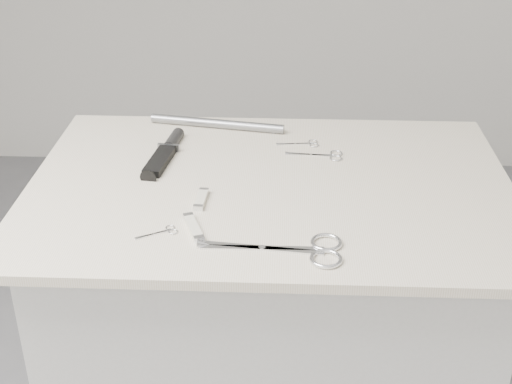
{
  "coord_description": "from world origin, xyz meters",
  "views": [
    {
      "loc": [
        0.03,
        -1.3,
        1.6
      ],
      "look_at": [
        -0.03,
        -0.04,
        0.92
      ],
      "focal_mm": 50.0,
      "sensor_mm": 36.0,
      "label": 1
    }
  ],
  "objects_px": {
    "metal_rail": "(217,124)",
    "pocket_knife_b": "(201,199)",
    "embroidery_scissors_a": "(325,155)",
    "tiny_scissors": "(162,232)",
    "sheathed_knife": "(166,151)",
    "plinth": "(268,358)",
    "embroidery_scissors_b": "(304,144)",
    "pocket_knife_a": "(193,227)",
    "large_shears": "(303,250)"
  },
  "relations": [
    {
      "from": "metal_rail",
      "to": "pocket_knife_b",
      "type": "bearing_deg",
      "value": -89.5
    },
    {
      "from": "embroidery_scissors_a",
      "to": "tiny_scissors",
      "type": "bearing_deg",
      "value": -128.42
    },
    {
      "from": "tiny_scissors",
      "to": "sheathed_knife",
      "type": "distance_m",
      "value": 0.34
    },
    {
      "from": "plinth",
      "to": "metal_rail",
      "type": "xyz_separation_m",
      "value": [
        -0.14,
        0.29,
        0.48
      ]
    },
    {
      "from": "pocket_knife_b",
      "to": "metal_rail",
      "type": "distance_m",
      "value": 0.37
    },
    {
      "from": "plinth",
      "to": "pocket_knife_b",
      "type": "distance_m",
      "value": 0.5
    },
    {
      "from": "embroidery_scissors_b",
      "to": "pocket_knife_a",
      "type": "relative_size",
      "value": 1.01
    },
    {
      "from": "embroidery_scissors_a",
      "to": "tiny_scissors",
      "type": "height_order",
      "value": "same"
    },
    {
      "from": "embroidery_scissors_a",
      "to": "pocket_knife_b",
      "type": "distance_m",
      "value": 0.34
    },
    {
      "from": "embroidery_scissors_b",
      "to": "pocket_knife_a",
      "type": "distance_m",
      "value": 0.44
    },
    {
      "from": "sheathed_knife",
      "to": "metal_rail",
      "type": "relative_size",
      "value": 0.68
    },
    {
      "from": "pocket_knife_a",
      "to": "sheathed_knife",
      "type": "bearing_deg",
      "value": -3.06
    },
    {
      "from": "embroidery_scissors_b",
      "to": "metal_rail",
      "type": "xyz_separation_m",
      "value": [
        -0.21,
        0.09,
        0.01
      ]
    },
    {
      "from": "tiny_scissors",
      "to": "pocket_knife_b",
      "type": "relative_size",
      "value": 0.97
    },
    {
      "from": "embroidery_scissors_b",
      "to": "tiny_scissors",
      "type": "height_order",
      "value": "same"
    },
    {
      "from": "plinth",
      "to": "pocket_knife_b",
      "type": "height_order",
      "value": "pocket_knife_b"
    },
    {
      "from": "tiny_scissors",
      "to": "embroidery_scissors_b",
      "type": "bearing_deg",
      "value": 26.99
    },
    {
      "from": "embroidery_scissors_b",
      "to": "pocket_knife_b",
      "type": "distance_m",
      "value": 0.35
    },
    {
      "from": "embroidery_scissors_a",
      "to": "tiny_scissors",
      "type": "xyz_separation_m",
      "value": [
        -0.31,
        -0.34,
        -0.0
      ]
    },
    {
      "from": "pocket_knife_a",
      "to": "metal_rail",
      "type": "distance_m",
      "value": 0.48
    },
    {
      "from": "pocket_knife_a",
      "to": "plinth",
      "type": "bearing_deg",
      "value": -55.87
    },
    {
      "from": "large_shears",
      "to": "embroidery_scissors_b",
      "type": "relative_size",
      "value": 2.61
    },
    {
      "from": "embroidery_scissors_a",
      "to": "pocket_knife_a",
      "type": "bearing_deg",
      "value": -123.73
    },
    {
      "from": "large_shears",
      "to": "sheathed_knife",
      "type": "bearing_deg",
      "value": 131.06
    },
    {
      "from": "large_shears",
      "to": "tiny_scissors",
      "type": "xyz_separation_m",
      "value": [
        -0.26,
        0.05,
        -0.0
      ]
    },
    {
      "from": "embroidery_scissors_a",
      "to": "pocket_knife_b",
      "type": "xyz_separation_m",
      "value": [
        -0.25,
        -0.22,
        0.0
      ]
    },
    {
      "from": "embroidery_scissors_b",
      "to": "sheathed_knife",
      "type": "distance_m",
      "value": 0.32
    },
    {
      "from": "pocket_knife_b",
      "to": "embroidery_scissors_a",
      "type": "bearing_deg",
      "value": -45.55
    },
    {
      "from": "plinth",
      "to": "pocket_knife_a",
      "type": "height_order",
      "value": "pocket_knife_a"
    },
    {
      "from": "embroidery_scissors_a",
      "to": "sheathed_knife",
      "type": "distance_m",
      "value": 0.36
    },
    {
      "from": "large_shears",
      "to": "pocket_knife_a",
      "type": "bearing_deg",
      "value": 165.79
    },
    {
      "from": "pocket_knife_b",
      "to": "metal_rail",
      "type": "xyz_separation_m",
      "value": [
        -0.0,
        0.37,
        0.01
      ]
    },
    {
      "from": "plinth",
      "to": "pocket_knife_a",
      "type": "xyz_separation_m",
      "value": [
        -0.14,
        -0.19,
        0.48
      ]
    },
    {
      "from": "sheathed_knife",
      "to": "metal_rail",
      "type": "distance_m",
      "value": 0.18
    },
    {
      "from": "tiny_scissors",
      "to": "pocket_knife_a",
      "type": "relative_size",
      "value": 0.79
    },
    {
      "from": "sheathed_knife",
      "to": "metal_rail",
      "type": "height_order",
      "value": "same"
    },
    {
      "from": "large_shears",
      "to": "pocket_knife_a",
      "type": "xyz_separation_m",
      "value": [
        -0.2,
        0.06,
        0.0
      ]
    },
    {
      "from": "plinth",
      "to": "embroidery_scissors_a",
      "type": "relative_size",
      "value": 7.1
    },
    {
      "from": "embroidery_scissors_b",
      "to": "tiny_scissors",
      "type": "relative_size",
      "value": 1.27
    },
    {
      "from": "pocket_knife_b",
      "to": "tiny_scissors",
      "type": "bearing_deg",
      "value": 157.06
    },
    {
      "from": "large_shears",
      "to": "metal_rail",
      "type": "xyz_separation_m",
      "value": [
        -0.2,
        0.54,
        0.01
      ]
    },
    {
      "from": "tiny_scissors",
      "to": "pocket_knife_a",
      "type": "bearing_deg",
      "value": -17.96
    },
    {
      "from": "plinth",
      "to": "sheathed_knife",
      "type": "distance_m",
      "value": 0.55
    },
    {
      "from": "embroidery_scissors_b",
      "to": "metal_rail",
      "type": "relative_size",
      "value": 0.29
    },
    {
      "from": "tiny_scissors",
      "to": "pocket_knife_b",
      "type": "xyz_separation_m",
      "value": [
        0.06,
        0.12,
        0.0
      ]
    },
    {
      "from": "embroidery_scissors_a",
      "to": "pocket_knife_b",
      "type": "bearing_deg",
      "value": -134.78
    },
    {
      "from": "pocket_knife_a",
      "to": "pocket_knife_b",
      "type": "distance_m",
      "value": 0.11
    },
    {
      "from": "embroidery_scissors_a",
      "to": "metal_rail",
      "type": "distance_m",
      "value": 0.3
    },
    {
      "from": "plinth",
      "to": "sheathed_knife",
      "type": "height_order",
      "value": "sheathed_knife"
    },
    {
      "from": "plinth",
      "to": "tiny_scissors",
      "type": "height_order",
      "value": "tiny_scissors"
    }
  ]
}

